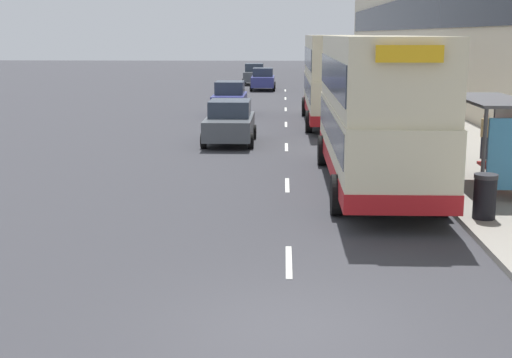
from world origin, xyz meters
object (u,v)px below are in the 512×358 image
object	(u,v)px
car_0	(230,99)
car_2	(254,74)
car_3	(230,122)
pedestrian_at_shelter	(485,135)
litter_bin	(485,196)
bus_shelter	(501,127)
double_decker_bus_near	(375,108)
car_1	(263,79)
double_decker_bus_ahead	(333,77)

from	to	relation	value
car_0	car_2	distance (m)	24.12
car_3	pedestrian_at_shelter	bearing A→B (deg)	155.82
car_2	car_3	distance (m)	34.39
car_3	litter_bin	world-z (taller)	car_3
car_3	pedestrian_at_shelter	distance (m)	9.97
bus_shelter	car_2	xyz separation A→B (m)	(-8.48, 43.53, -0.98)
double_decker_bus_near	car_3	size ratio (longest dim) A/B	2.46
bus_shelter	litter_bin	size ratio (longest dim) A/B	4.00
double_decker_bus_near	litter_bin	size ratio (longest dim) A/B	9.99
bus_shelter	pedestrian_at_shelter	world-z (taller)	bus_shelter
car_2	litter_bin	size ratio (longest dim) A/B	3.64
pedestrian_at_shelter	car_0	bearing A→B (deg)	124.50
car_2	double_decker_bus_near	bearing A→B (deg)	96.92
car_0	car_1	distance (m)	17.74
car_3	car_1	bearing A→B (deg)	-91.09
double_decker_bus_ahead	car_3	world-z (taller)	double_decker_bus_ahead
car_2	pedestrian_at_shelter	distance (m)	39.63
double_decker_bus_near	car_3	distance (m)	9.71
car_0	bus_shelter	bearing A→B (deg)	114.49
bus_shelter	car_2	world-z (taller)	bus_shelter
car_3	pedestrian_at_shelter	size ratio (longest dim) A/B	2.71
bus_shelter	pedestrian_at_shelter	bearing A→B (deg)	78.57
car_2	car_3	bearing A→B (deg)	90.68
litter_bin	bus_shelter	bearing A→B (deg)	69.14
car_2	pedestrian_at_shelter	bearing A→B (deg)	103.87
car_3	litter_bin	bearing A→B (deg)	119.01
double_decker_bus_ahead	car_2	size ratio (longest dim) A/B	2.72
bus_shelter	car_0	size ratio (longest dim) A/B	1.05
double_decker_bus_ahead	car_0	world-z (taller)	double_decker_bus_ahead
pedestrian_at_shelter	litter_bin	world-z (taller)	pedestrian_at_shelter
bus_shelter	car_3	world-z (taller)	bus_shelter
double_decker_bus_near	litter_bin	xyz separation A→B (m)	(2.08, -4.01, -1.61)
litter_bin	pedestrian_at_shelter	bearing A→B (deg)	74.80
car_2	pedestrian_at_shelter	size ratio (longest dim) A/B	2.43
double_decker_bus_near	pedestrian_at_shelter	world-z (taller)	double_decker_bus_near
double_decker_bus_ahead	car_3	distance (m)	8.11
car_1	car_0	bearing A→B (deg)	85.78
litter_bin	car_0	bearing A→B (deg)	108.62
double_decker_bus_ahead	car_3	bearing A→B (deg)	-125.09
double_decker_bus_near	double_decker_bus_ahead	size ratio (longest dim) A/B	1.01
car_2	car_0	bearing A→B (deg)	89.13
car_0	car_1	world-z (taller)	car_0
litter_bin	car_3	bearing A→B (deg)	119.01
double_decker_bus_ahead	car_3	size ratio (longest dim) A/B	2.44
car_2	litter_bin	bearing A→B (deg)	98.83
bus_shelter	car_2	distance (m)	44.36
car_0	pedestrian_at_shelter	world-z (taller)	car_0
double_decker_bus_near	litter_bin	bearing A→B (deg)	-62.64
car_0	litter_bin	distance (m)	23.87
car_2	litter_bin	distance (m)	47.30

